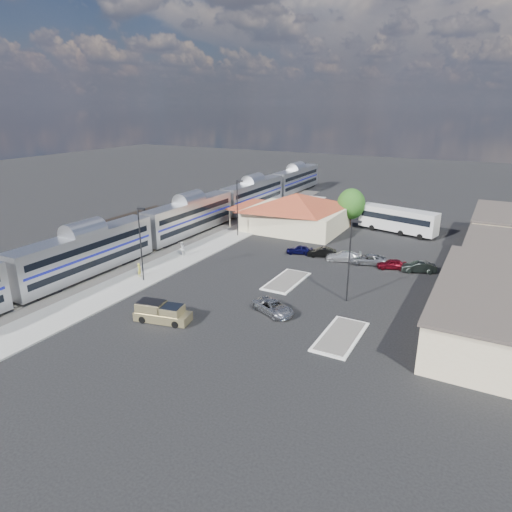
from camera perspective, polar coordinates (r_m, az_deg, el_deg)
The scene contains 23 objects.
ground at distance 54.42m, azimuth -0.89°, elevation -3.17°, with size 280.00×280.00×0.00m, color black.
railbed at distance 72.17m, azimuth -12.43°, elevation 1.97°, with size 16.00×100.00×0.12m, color #4C4944.
platform at distance 65.28m, azimuth -7.53°, elevation 0.51°, with size 5.50×92.00×0.18m, color gray.
passenger_train at distance 73.42m, azimuth -8.24°, elevation 4.77°, with size 3.00×104.00×5.55m.
freight_cars at distance 72.71m, azimuth -15.00°, elevation 3.42°, with size 2.80×46.00×4.00m.
station_depot at distance 76.05m, azimuth 4.95°, elevation 5.58°, with size 18.35×12.24×6.20m.
traffic_island_south at distance 54.37m, azimuth 3.83°, elevation -3.11°, with size 3.30×7.50×0.21m.
traffic_island_north at distance 42.66m, azimuth 10.52°, elevation -9.83°, with size 3.30×7.50×0.21m.
lamp_plat_s at distance 54.23m, azimuth -14.20°, elevation 2.13°, with size 1.08×0.25×9.00m.
lamp_plat_n at distance 71.41m, azimuth -2.30°, elevation 6.59°, with size 1.08×0.25×9.00m.
lamp_lot at distance 48.19m, azimuth 11.73°, elevation 0.26°, with size 1.08×0.25×9.00m.
tree_depot at distance 78.87m, azimuth 11.81°, elevation 6.39°, with size 4.71×4.71×6.63m.
pickup_truck at distance 45.34m, azimuth -11.58°, elevation -6.99°, with size 5.72×3.04×1.88m.
suv at distance 46.18m, azimuth 2.17°, elevation -6.41°, with size 2.22×4.81×1.34m, color #A1A4A9.
coach_bus at distance 77.43m, azimuth 17.32°, elevation 4.43°, with size 12.94×5.63×4.06m.
person_a at distance 56.91m, azimuth -14.37°, elevation -1.68°, with size 0.61×0.40×1.68m, color #E1D646.
person_b at distance 63.51m, azimuth -9.27°, elevation 0.90°, with size 0.93×0.72×1.91m, color silver.
parked_car_a at distance 64.27m, azimuth 5.46°, elevation 0.81°, with size 1.50×3.73×1.27m, color #0C0B3B.
parked_car_b at distance 63.43m, azimuth 8.22°, elevation 0.48°, with size 1.38×3.97×1.31m, color black.
parked_car_c at distance 62.20m, azimuth 10.88°, elevation -0.02°, with size 1.90×4.66×1.35m, color silver.
parked_car_d at distance 61.67m, azimuth 13.79°, elevation -0.39°, with size 2.23×4.84×1.35m, color gray.
parked_car_e at distance 60.76m, azimuth 16.62°, elevation -0.96°, with size 1.52×3.79×1.29m, color maroon.
parked_car_f at distance 60.54m, azimuth 19.63°, elevation -1.30°, with size 1.48×4.23×1.39m, color black.
Camera 1 is at (24.75, -44.07, 20.20)m, focal length 32.00 mm.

